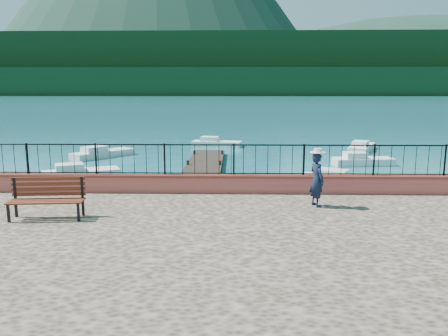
{
  "coord_description": "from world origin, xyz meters",
  "views": [
    {
      "loc": [
        -0.27,
        -9.91,
        4.46
      ],
      "look_at": [
        -0.57,
        2.0,
        2.3
      ],
      "focal_mm": 35.0,
      "sensor_mm": 36.0,
      "label": 1
    }
  ],
  "objects_px": {
    "park_bench": "(47,207)",
    "boat_5": "(362,145)",
    "boat_1": "(344,179)",
    "boat_2": "(363,158)",
    "boat_4": "(217,142)",
    "boat_0": "(81,170)",
    "person": "(317,180)",
    "boat_3": "(103,151)"
  },
  "relations": [
    {
      "from": "boat_3",
      "to": "boat_4",
      "type": "relative_size",
      "value": 1.11
    },
    {
      "from": "boat_5",
      "to": "boat_3",
      "type": "bearing_deg",
      "value": 126.21
    },
    {
      "from": "person",
      "to": "boat_3",
      "type": "height_order",
      "value": "person"
    },
    {
      "from": "boat_2",
      "to": "boat_0",
      "type": "bearing_deg",
      "value": -170.38
    },
    {
      "from": "boat_2",
      "to": "boat_4",
      "type": "height_order",
      "value": "same"
    },
    {
      "from": "boat_0",
      "to": "boat_4",
      "type": "height_order",
      "value": "same"
    },
    {
      "from": "boat_5",
      "to": "boat_4",
      "type": "bearing_deg",
      "value": 104.5
    },
    {
      "from": "boat_1",
      "to": "boat_3",
      "type": "distance_m",
      "value": 16.31
    },
    {
      "from": "boat_3",
      "to": "boat_5",
      "type": "xyz_separation_m",
      "value": [
        18.04,
        3.49,
        0.0
      ]
    },
    {
      "from": "boat_2",
      "to": "boat_5",
      "type": "relative_size",
      "value": 0.84
    },
    {
      "from": "boat_1",
      "to": "boat_4",
      "type": "height_order",
      "value": "same"
    },
    {
      "from": "person",
      "to": "boat_4",
      "type": "relative_size",
      "value": 0.4
    },
    {
      "from": "person",
      "to": "boat_2",
      "type": "bearing_deg",
      "value": -41.98
    },
    {
      "from": "boat_1",
      "to": "boat_2",
      "type": "height_order",
      "value": "same"
    },
    {
      "from": "boat_1",
      "to": "boat_2",
      "type": "relative_size",
      "value": 1.22
    },
    {
      "from": "boat_0",
      "to": "boat_2",
      "type": "bearing_deg",
      "value": -9.28
    },
    {
      "from": "boat_1",
      "to": "boat_0",
      "type": "bearing_deg",
      "value": -157.75
    },
    {
      "from": "boat_1",
      "to": "boat_4",
      "type": "relative_size",
      "value": 1.12
    },
    {
      "from": "park_bench",
      "to": "boat_3",
      "type": "height_order",
      "value": "park_bench"
    },
    {
      "from": "person",
      "to": "boat_3",
      "type": "xyz_separation_m",
      "value": [
        -11.05,
        16.44,
        -1.56
      ]
    },
    {
      "from": "park_bench",
      "to": "boat_0",
      "type": "bearing_deg",
      "value": 100.28
    },
    {
      "from": "boat_2",
      "to": "boat_3",
      "type": "relative_size",
      "value": 0.82
    },
    {
      "from": "boat_4",
      "to": "person",
      "type": "bearing_deg",
      "value": -70.28
    },
    {
      "from": "park_bench",
      "to": "boat_0",
      "type": "height_order",
      "value": "park_bench"
    },
    {
      "from": "park_bench",
      "to": "boat_1",
      "type": "bearing_deg",
      "value": 37.68
    },
    {
      "from": "boat_1",
      "to": "boat_4",
      "type": "xyz_separation_m",
      "value": [
        -6.46,
        14.25,
        0.0
      ]
    },
    {
      "from": "person",
      "to": "boat_4",
      "type": "distance_m",
      "value": 22.34
    },
    {
      "from": "person",
      "to": "boat_2",
      "type": "xyz_separation_m",
      "value": [
        5.33,
        13.77,
        -1.56
      ]
    },
    {
      "from": "boat_3",
      "to": "boat_4",
      "type": "distance_m",
      "value": 9.18
    },
    {
      "from": "boat_2",
      "to": "boat_4",
      "type": "bearing_deg",
      "value": 132.05
    },
    {
      "from": "person",
      "to": "boat_3",
      "type": "relative_size",
      "value": 0.36
    },
    {
      "from": "person",
      "to": "boat_5",
      "type": "distance_m",
      "value": 21.18
    },
    {
      "from": "person",
      "to": "boat_0",
      "type": "height_order",
      "value": "person"
    },
    {
      "from": "boat_0",
      "to": "boat_2",
      "type": "height_order",
      "value": "same"
    },
    {
      "from": "boat_2",
      "to": "park_bench",
      "type": "bearing_deg",
      "value": -135.13
    },
    {
      "from": "person",
      "to": "park_bench",
      "type": "bearing_deg",
      "value": 80.14
    },
    {
      "from": "boat_1",
      "to": "boat_3",
      "type": "bearing_deg",
      "value": 177.91
    },
    {
      "from": "boat_2",
      "to": "boat_4",
      "type": "relative_size",
      "value": 0.92
    },
    {
      "from": "park_bench",
      "to": "boat_5",
      "type": "distance_m",
      "value": 25.55
    },
    {
      "from": "person",
      "to": "boat_2",
      "type": "relative_size",
      "value": 0.44
    },
    {
      "from": "boat_3",
      "to": "boat_5",
      "type": "distance_m",
      "value": 18.37
    },
    {
      "from": "boat_1",
      "to": "boat_5",
      "type": "height_order",
      "value": "same"
    }
  ]
}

